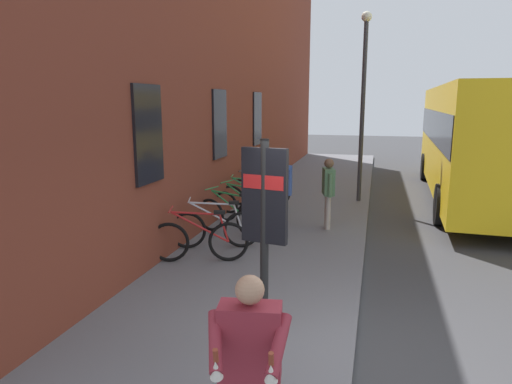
{
  "coord_description": "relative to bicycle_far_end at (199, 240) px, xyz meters",
  "views": [
    {
      "loc": [
        -4.75,
        -0.12,
        2.93
      ],
      "look_at": [
        2.75,
        1.86,
        1.38
      ],
      "focal_mm": 31.98,
      "sensor_mm": 36.0,
      "label": 1
    }
  ],
  "objects": [
    {
      "name": "ground",
      "position": [
        3.52,
        -3.83,
        -0.51
      ],
      "size": [
        60.0,
        60.0,
        0.0
      ],
      "primitive_type": "plane",
      "color": "#38383A"
    },
    {
      "name": "sidewalk_pavement",
      "position": [
        5.52,
        -1.08,
        -0.45
      ],
      "size": [
        24.0,
        3.5,
        0.12
      ],
      "primitive_type": "cube",
      "color": "slate",
      "rests_on": "ground"
    },
    {
      "name": "station_facade",
      "position": [
        6.51,
        0.97,
        4.19
      ],
      "size": [
        22.0,
        0.65,
        9.42
      ],
      "color": "brown",
      "rests_on": "ground"
    },
    {
      "name": "bicycle_far_end",
      "position": [
        0.0,
        0.0,
        0.0
      ],
      "size": [
        0.65,
        1.71,
        0.97
      ],
      "color": "black",
      "rests_on": "sidewalk_pavement"
    },
    {
      "name": "bicycle_mid_rack",
      "position": [
        0.8,
        -0.01,
        0.0
      ],
      "size": [
        0.69,
        1.7,
        0.97
      ],
      "color": "black",
      "rests_on": "sidewalk_pavement"
    },
    {
      "name": "bicycle_under_window",
      "position": [
        1.75,
        -0.01,
        0.0
      ],
      "size": [
        0.65,
        1.71,
        0.97
      ],
      "color": "black",
      "rests_on": "sidewalk_pavement"
    },
    {
      "name": "bicycle_leaning_wall",
      "position": [
        2.63,
        -0.06,
        0.0
      ],
      "size": [
        0.64,
        1.72,
        0.97
      ],
      "color": "black",
      "rests_on": "sidewalk_pavement"
    },
    {
      "name": "bicycle_beside_lamp",
      "position": [
        3.65,
        0.06,
        0.0
      ],
      "size": [
        0.52,
        1.75,
        0.97
      ],
      "color": "black",
      "rests_on": "sidewalk_pavement"
    },
    {
      "name": "bicycle_nearest_sign",
      "position": [
        4.55,
        0.1,
        0.0
      ],
      "size": [
        0.48,
        1.77,
        0.97
      ],
      "color": "black",
      "rests_on": "sidewalk_pavement"
    },
    {
      "name": "transit_info_sign",
      "position": [
        -2.3,
        -1.75,
        1.21
      ],
      "size": [
        0.18,
        0.56,
        2.4
      ],
      "color": "black",
      "rests_on": "sidewalk_pavement"
    },
    {
      "name": "city_bus",
      "position": [
        7.48,
        -5.83,
        1.41
      ],
      "size": [
        10.59,
        2.94,
        3.35
      ],
      "color": "yellow",
      "rests_on": "ground"
    },
    {
      "name": "pedestrian_crossing_street",
      "position": [
        2.75,
        -1.97,
        0.58
      ],
      "size": [
        0.59,
        0.33,
        1.58
      ],
      "color": "#B2A599",
      "rests_on": "sidewalk_pavement"
    },
    {
      "name": "pedestrian_near_bus",
      "position": [
        2.32,
        -0.96,
        0.65
      ],
      "size": [
        0.45,
        0.57,
        1.7
      ],
      "color": "brown",
      "rests_on": "sidewalk_pavement"
    },
    {
      "name": "tourist_with_hotdogs",
      "position": [
        -4.32,
        -2.13,
        0.6
      ],
      "size": [
        0.6,
        0.61,
        1.6
      ],
      "color": "#334C8C",
      "rests_on": "sidewalk_pavement"
    },
    {
      "name": "street_lamp",
      "position": [
        5.91,
        -2.53,
        2.67
      ],
      "size": [
        0.28,
        0.28,
        5.16
      ],
      "color": "#333338",
      "rests_on": "sidewalk_pavement"
    }
  ]
}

